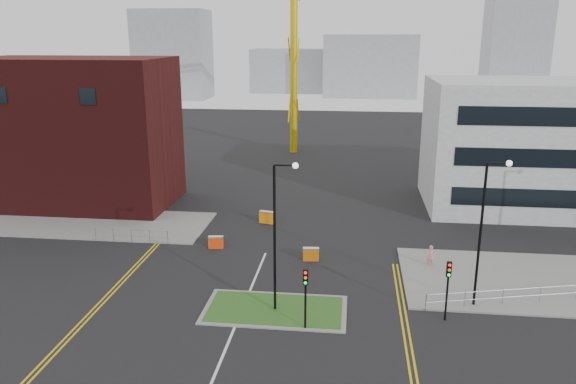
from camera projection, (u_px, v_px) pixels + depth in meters
name	position (u px, v px, depth m)	size (l,w,h in m)	color
pavement_left	(52.00, 221.00, 49.70)	(28.00, 8.00, 0.12)	slate
island_kerb	(275.00, 310.00, 33.83)	(8.60, 4.60, 0.08)	slate
grass_island	(275.00, 309.00, 33.82)	(8.00, 4.00, 0.12)	#274D19
brick_building	(47.00, 134.00, 53.92)	(24.20, 10.07, 14.24)	#3E0F10
office_block	(565.00, 146.00, 52.40)	(25.00, 12.20, 12.00)	#A8AAAD
streetlamp_island	(278.00, 226.00, 32.34)	(1.46, 0.36, 9.18)	black
streetlamp_right_near	(485.00, 222.00, 32.90)	(1.46, 0.36, 9.18)	black
traffic_light_island	(306.00, 288.00, 30.99)	(0.28, 0.33, 3.65)	black
traffic_light_right	(448.00, 280.00, 31.99)	(0.28, 0.33, 3.65)	black
railing_left	(131.00, 234.00, 44.67)	(6.05, 0.05, 1.10)	gray
centre_line	(219.00, 364.00, 28.33)	(0.15, 30.00, 0.01)	silver
yellow_left_a	(114.00, 287.00, 37.00)	(0.12, 24.00, 0.01)	gold
yellow_left_b	(119.00, 287.00, 36.96)	(0.12, 24.00, 0.01)	gold
yellow_right_a	(404.00, 335.00, 31.08)	(0.12, 20.00, 0.01)	gold
yellow_right_b	(409.00, 335.00, 31.04)	(0.12, 20.00, 0.01)	gold
skyline_a	(173.00, 55.00, 142.66)	(18.00, 12.00, 22.00)	gray
skyline_b	(370.00, 66.00, 147.36)	(24.00, 12.00, 16.00)	gray
skyline_c	(516.00, 43.00, 136.99)	(14.00, 12.00, 28.00)	gray
skyline_d	(305.00, 71.00, 159.50)	(30.00, 12.00, 12.00)	gray
pedestrian	(431.00, 256.00, 39.93)	(0.59, 0.39, 1.61)	#D3888C
barrier_left	(267.00, 217.00, 49.31)	(1.36, 0.73, 1.09)	orange
barrier_mid	(216.00, 242.00, 43.55)	(1.20, 0.54, 0.97)	#E83D0C
barrier_right	(311.00, 254.00, 41.17)	(1.20, 0.49, 0.99)	#C9600B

